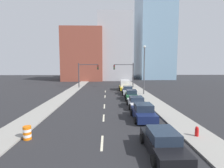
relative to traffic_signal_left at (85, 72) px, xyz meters
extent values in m
cube|color=gray|center=(-2.13, 7.13, -3.82)|extent=(2.56, 90.84, 0.13)
cube|color=gray|center=(11.92, 7.13, -3.82)|extent=(2.56, 90.84, 0.13)
cube|color=beige|center=(4.90, -30.16, -3.89)|extent=(0.16, 2.40, 0.01)
cube|color=beige|center=(4.90, -24.45, -3.89)|extent=(0.16, 2.40, 0.01)
cube|color=beige|center=(4.90, -19.40, -3.89)|extent=(0.16, 2.40, 0.01)
cube|color=beige|center=(4.90, -12.01, -3.89)|extent=(0.16, 2.40, 0.01)
cube|color=beige|center=(4.90, -6.18, -3.89)|extent=(0.16, 2.40, 0.01)
cube|color=brown|center=(-3.28, 24.76, 5.24)|extent=(14.00, 16.00, 18.26)
cube|color=#A8A8AD|center=(8.08, 28.76, 8.06)|extent=(12.00, 20.00, 23.90)
cube|color=#7A9EB7|center=(24.69, 32.76, 15.35)|extent=(13.00, 20.00, 38.48)
cylinder|color=#38383D|center=(-1.43, 0.00, -0.93)|extent=(0.24, 0.24, 5.93)
cylinder|color=#38383D|center=(0.84, 0.00, 1.64)|extent=(4.53, 0.16, 0.16)
cube|color=black|center=(3.11, 0.00, 1.01)|extent=(0.34, 0.32, 1.10)
cylinder|color=red|center=(3.11, -0.17, 1.35)|extent=(0.22, 0.04, 0.22)
cylinder|color=#593F0C|center=(3.11, -0.17, 1.01)|extent=(0.22, 0.04, 0.22)
cylinder|color=#0C3F14|center=(3.11, -0.17, 0.67)|extent=(0.22, 0.04, 0.22)
cylinder|color=#38383D|center=(11.49, 0.00, -0.93)|extent=(0.24, 0.24, 5.93)
cylinder|color=#38383D|center=(9.22, 0.00, 1.64)|extent=(4.53, 0.16, 0.16)
cube|color=black|center=(6.96, 0.00, 1.01)|extent=(0.34, 0.32, 1.10)
cylinder|color=red|center=(6.96, -0.17, 1.35)|extent=(0.22, 0.04, 0.22)
cylinder|color=#593F0C|center=(6.96, -0.17, 1.01)|extent=(0.22, 0.04, 0.22)
cylinder|color=#0C3F14|center=(6.96, -0.17, 0.67)|extent=(0.22, 0.04, 0.22)
cylinder|color=orange|center=(-0.40, -29.45, -3.79)|extent=(0.56, 0.56, 0.19)
cylinder|color=white|center=(-0.40, -29.45, -3.60)|extent=(0.56, 0.56, 0.19)
cylinder|color=orange|center=(-0.40, -29.45, -3.41)|extent=(0.56, 0.56, 0.19)
cylinder|color=white|center=(-0.40, -29.45, -3.22)|extent=(0.56, 0.56, 0.19)
cylinder|color=orange|center=(-0.40, -29.45, -3.03)|extent=(0.56, 0.56, 0.19)
cylinder|color=#4C4C51|center=(11.91, -10.34, 0.28)|extent=(0.20, 0.20, 8.34)
sphere|color=white|center=(11.91, -10.34, 4.68)|extent=(0.44, 0.44, 0.44)
cylinder|color=red|center=(11.71, -29.53, -3.56)|extent=(0.26, 0.26, 0.65)
sphere|color=red|center=(11.71, -29.53, -3.17)|extent=(0.23, 0.23, 0.23)
cube|color=black|center=(8.54, -31.64, -3.39)|extent=(1.86, 4.56, 0.64)
cube|color=#1E2838|center=(8.54, -31.64, -2.78)|extent=(1.60, 2.07, 0.59)
cylinder|color=black|center=(7.59, -30.25, -3.57)|extent=(0.23, 0.64, 0.63)
cylinder|color=black|center=(9.44, -30.22, -3.57)|extent=(0.23, 0.64, 0.63)
cylinder|color=black|center=(7.64, -33.06, -3.57)|extent=(0.23, 0.64, 0.63)
cylinder|color=black|center=(9.49, -33.03, -3.57)|extent=(0.23, 0.64, 0.63)
cube|color=#141E47|center=(8.76, -25.05, -3.35)|extent=(1.87, 4.30, 0.71)
cube|color=#1E2838|center=(8.76, -25.05, -2.68)|extent=(1.64, 1.94, 0.65)
cylinder|color=black|center=(7.79, -23.72, -3.56)|extent=(0.22, 0.67, 0.67)
cylinder|color=black|center=(9.71, -23.71, -3.56)|extent=(0.22, 0.67, 0.67)
cylinder|color=black|center=(7.80, -26.38, -3.56)|extent=(0.22, 0.67, 0.67)
cylinder|color=black|center=(9.73, -26.37, -3.56)|extent=(0.22, 0.67, 0.67)
cube|color=silver|center=(8.91, -20.01, -3.40)|extent=(1.89, 4.57, 0.60)
cube|color=#1E2838|center=(8.91, -20.01, -2.82)|extent=(1.64, 2.07, 0.57)
cylinder|color=black|center=(7.97, -18.59, -3.54)|extent=(0.23, 0.70, 0.69)
cylinder|color=black|center=(9.88, -18.61, -3.54)|extent=(0.23, 0.70, 0.69)
cylinder|color=black|center=(7.94, -21.41, -3.54)|extent=(0.23, 0.70, 0.69)
cylinder|color=black|center=(9.85, -21.43, -3.54)|extent=(0.23, 0.70, 0.69)
cube|color=#1E6033|center=(9.03, -14.86, -3.36)|extent=(1.95, 4.45, 0.69)
cube|color=#1E2838|center=(9.03, -14.86, -2.69)|extent=(1.61, 2.05, 0.64)
cylinder|color=black|center=(8.23, -13.46, -3.55)|extent=(0.26, 0.69, 0.68)
cylinder|color=black|center=(9.99, -13.56, -3.55)|extent=(0.26, 0.69, 0.68)
cylinder|color=black|center=(8.07, -16.16, -3.55)|extent=(0.26, 0.69, 0.68)
cylinder|color=black|center=(9.84, -16.26, -3.55)|extent=(0.26, 0.69, 0.68)
cube|color=#B2B2BC|center=(9.06, -9.70, -3.36)|extent=(2.00, 4.67, 0.68)
cube|color=#1E2838|center=(9.06, -9.70, -2.71)|extent=(1.67, 2.14, 0.63)
cylinder|color=black|center=(8.19, -8.23, -3.54)|extent=(0.25, 0.70, 0.69)
cylinder|color=black|center=(10.05, -8.32, -3.54)|extent=(0.25, 0.70, 0.69)
cylinder|color=black|center=(8.06, -11.08, -3.54)|extent=(0.25, 0.70, 0.69)
cylinder|color=black|center=(9.92, -11.16, -3.54)|extent=(0.25, 0.70, 0.69)
cube|color=gold|center=(9.09, -3.90, -3.42)|extent=(2.28, 5.42, 0.60)
cube|color=silver|center=(9.08, -4.17, -2.40)|extent=(1.96, 3.38, 1.44)
cylinder|color=black|center=(8.05, -2.21, -3.58)|extent=(0.24, 0.62, 0.62)
cylinder|color=black|center=(10.23, -2.28, -3.58)|extent=(0.24, 0.62, 0.62)
cylinder|color=black|center=(7.95, -5.53, -3.58)|extent=(0.24, 0.62, 0.62)
cylinder|color=black|center=(10.13, -5.60, -3.58)|extent=(0.24, 0.62, 0.62)
camera|label=1|loc=(5.24, -41.50, 1.26)|focal=28.00mm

